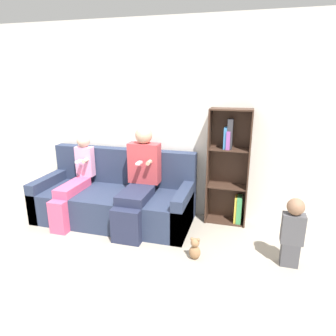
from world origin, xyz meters
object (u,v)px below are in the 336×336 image
couch (116,199)px  adult_seated (139,178)px  teddy_bear (195,249)px  bookshelf (230,169)px  child_seated (75,180)px  toddler_standing (293,231)px

couch → adult_seated: size_ratio=1.63×
couch → teddy_bear: couch is taller
adult_seated → bookshelf: size_ratio=0.84×
bookshelf → couch: bearing=-167.4°
child_seated → bookshelf: bookshelf is taller
teddy_bear → child_seated: bearing=163.2°
toddler_standing → teddy_bear: size_ratio=2.95×
adult_seated → child_seated: 0.89m
child_seated → teddy_bear: 1.83m
toddler_standing → bookshelf: 1.13m
teddy_bear → adult_seated: bearing=145.8°
bookshelf → adult_seated: bearing=-158.6°
adult_seated → teddy_bear: (0.82, -0.56, -0.52)m
adult_seated → child_seated: adult_seated is taller
child_seated → bookshelf: bearing=13.3°
bookshelf → teddy_bear: bookshelf is taller
couch → toddler_standing: couch is taller
teddy_bear → bookshelf: bearing=75.6°
adult_seated → toddler_standing: (1.76, -0.40, -0.25)m
bookshelf → teddy_bear: bearing=-104.4°
adult_seated → bookshelf: bookshelf is taller
adult_seated → toddler_standing: bearing=-12.9°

